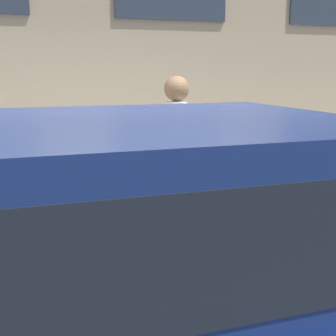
# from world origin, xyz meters

# --- Properties ---
(ground_plane) EXTENTS (80.00, 80.00, 0.00)m
(ground_plane) POSITION_xyz_m (0.00, 0.00, 0.00)
(ground_plane) COLOR #2D2D30
(sidewalk) EXTENTS (2.50, 60.00, 0.17)m
(sidewalk) POSITION_xyz_m (1.25, 0.00, 0.09)
(sidewalk) COLOR #B2ADA3
(sidewalk) RESTS_ON ground_plane
(fire_hydrant) EXTENTS (0.34, 0.45, 0.69)m
(fire_hydrant) POSITION_xyz_m (0.62, -0.46, 0.52)
(fire_hydrant) COLOR #2D7260
(fire_hydrant) RESTS_ON sidewalk
(person) EXTENTS (0.40, 0.27, 1.66)m
(person) POSITION_xyz_m (1.20, -0.85, 1.17)
(person) COLOR #232328
(person) RESTS_ON sidewalk
(parked_car_navy_near) EXTENTS (1.90, 5.12, 1.68)m
(parked_car_navy_near) POSITION_xyz_m (-1.41, 0.50, 0.92)
(parked_car_navy_near) COLOR black
(parked_car_navy_near) RESTS_ON ground_plane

